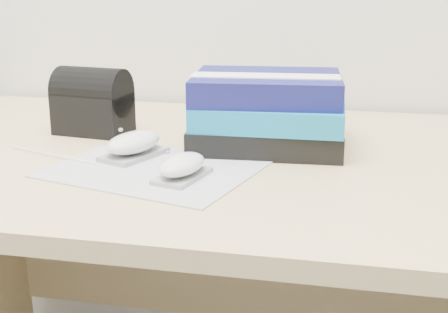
% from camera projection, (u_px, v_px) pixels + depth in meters
% --- Properties ---
extents(desk, '(1.60, 0.80, 0.73)m').
position_uv_depth(desk, '(298.00, 264.00, 1.20)').
color(desk, tan).
rests_on(desk, ground).
extents(mousepad, '(0.37, 0.32, 0.00)m').
position_uv_depth(mousepad, '(153.00, 169.00, 1.01)').
color(mousepad, gray).
rests_on(mousepad, desk).
extents(mouse_rear, '(0.10, 0.13, 0.05)m').
position_uv_depth(mouse_rear, '(134.00, 145.00, 1.07)').
color(mouse_rear, gray).
rests_on(mouse_rear, mousepad).
extents(mouse_front, '(0.08, 0.11, 0.04)m').
position_uv_depth(mouse_front, '(182.00, 167.00, 0.95)').
color(mouse_front, '#949496').
rests_on(mouse_front, mousepad).
extents(usb_cable, '(0.19, 0.07, 0.00)m').
position_uv_depth(usb_cable, '(52.00, 155.00, 1.08)').
color(usb_cable, white).
rests_on(usb_cable, mousepad).
extents(book_stack, '(0.28, 0.23, 0.13)m').
position_uv_depth(book_stack, '(268.00, 111.00, 1.13)').
color(book_stack, black).
rests_on(book_stack, desk).
extents(pouch, '(0.15, 0.11, 0.13)m').
position_uv_depth(pouch, '(93.00, 101.00, 1.22)').
color(pouch, black).
rests_on(pouch, desk).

